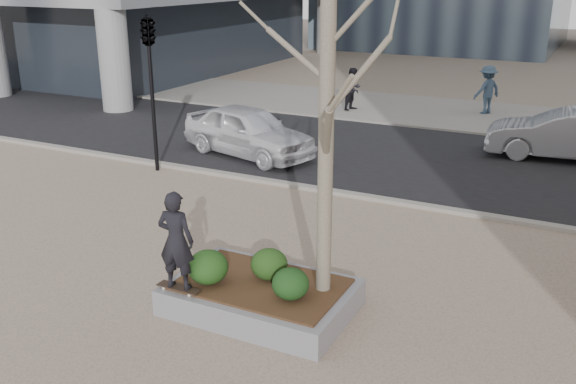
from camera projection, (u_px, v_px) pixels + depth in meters
The scene contains 16 objects.
ground at pixel (212, 296), 11.29m from camera, with size 120.00×120.00×0.00m, color gray.
street at pixel (390, 156), 19.73m from camera, with size 60.00×8.00×0.02m, color black.
far_sidewalk at pixel (445, 113), 25.63m from camera, with size 60.00×6.00×0.02m, color gray.
planter at pixel (261, 297), 10.80m from camera, with size 3.00×2.00×0.45m, color gray.
planter_mulch at pixel (261, 284), 10.72m from camera, with size 2.70×1.70×0.04m, color #382314.
sycamore_tree at pixel (327, 88), 9.45m from camera, with size 2.80×2.80×6.60m, color gray, non-canonical shape.
shrub_left at pixel (208, 267), 10.63m from camera, with size 0.67×0.67×0.57m, color #183E13.
shrub_middle at pixel (269, 264), 10.78m from camera, with size 0.63×0.63×0.53m, color #1B3912.
shrub_right at pixel (290, 284), 10.13m from camera, with size 0.60×0.60×0.51m, color #113815.
skateboard at pixel (179, 289), 10.51m from camera, with size 0.78×0.20×0.07m, color black, non-canonical shape.
skateboarder at pixel (176, 240), 10.22m from camera, with size 0.61×0.40×1.66m, color black.
police_car at pixel (248, 131), 19.52m from camera, with size 1.81×4.50×1.53m, color white.
car_silver at pixel (566, 135), 19.15m from camera, with size 1.59×4.55×1.50m, color #93959A.
pedestrian_a at pixel (353, 89), 25.83m from camera, with size 0.82×0.64×1.70m, color black.
pedestrian_b at pixel (487, 90), 25.17m from camera, with size 1.22×0.70×1.88m, color #384E64.
traffic_light_near at pixel (152, 92), 17.61m from camera, with size 0.60×2.48×4.50m, color black, non-canonical shape.
Camera 1 is at (5.72, -8.38, 5.45)m, focal length 40.00 mm.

